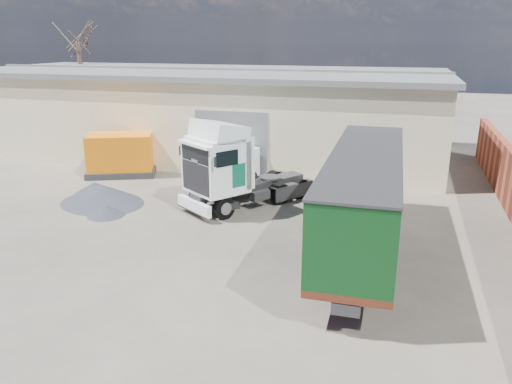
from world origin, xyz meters
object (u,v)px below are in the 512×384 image
(bare_tree, at_px, (77,29))
(panel_van, at_px, (224,172))
(orange_skip, at_px, (121,157))
(box_trailer, at_px, (364,193))
(tractor_unit, at_px, (231,171))

(bare_tree, height_order, panel_van, bare_tree)
(orange_skip, bearing_deg, box_trailer, -50.16)
(tractor_unit, relative_size, orange_skip, 1.44)
(box_trailer, distance_m, panel_van, 9.26)
(box_trailer, xyz_separation_m, orange_skip, (-13.66, 6.92, -1.21))
(tractor_unit, bearing_deg, box_trailer, 5.39)
(bare_tree, height_order, orange_skip, bare_tree)
(bare_tree, relative_size, tractor_unit, 1.57)
(tractor_unit, height_order, panel_van, tractor_unit)
(tractor_unit, distance_m, panel_van, 2.76)
(orange_skip, bearing_deg, tractor_unit, -48.36)
(tractor_unit, height_order, orange_skip, tractor_unit)
(box_trailer, bearing_deg, panel_van, 140.51)
(tractor_unit, xyz_separation_m, panel_van, (-1.19, 2.37, -0.76))
(bare_tree, relative_size, box_trailer, 0.88)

